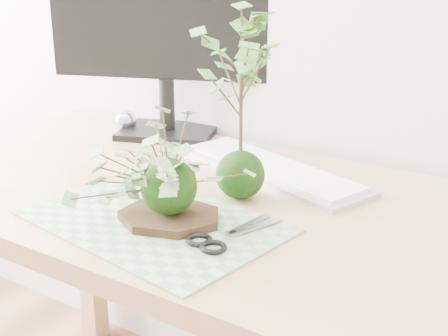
{
  "coord_description": "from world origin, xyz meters",
  "views": [
    {
      "loc": [
        0.55,
        0.3,
        1.2
      ],
      "look_at": [
        0.0,
        1.14,
        0.84
      ],
      "focal_mm": 50.0,
      "sensor_mm": 36.0,
      "label": 1
    }
  ],
  "objects_px": {
    "desk": "(245,246)",
    "monitor": "(167,15)",
    "ivy_kokedama": "(168,161)",
    "maple_kokedama": "(241,55)",
    "keyboard": "(272,169)"
  },
  "relations": [
    {
      "from": "keyboard",
      "to": "monitor",
      "type": "height_order",
      "value": "monitor"
    },
    {
      "from": "maple_kokedama",
      "to": "keyboard",
      "type": "relative_size",
      "value": 0.79
    },
    {
      "from": "ivy_kokedama",
      "to": "monitor",
      "type": "height_order",
      "value": "monitor"
    },
    {
      "from": "keyboard",
      "to": "monitor",
      "type": "xyz_separation_m",
      "value": [
        -0.36,
        0.11,
        0.29
      ]
    },
    {
      "from": "desk",
      "to": "maple_kokedama",
      "type": "bearing_deg",
      "value": 142.14
    },
    {
      "from": "ivy_kokedama",
      "to": "monitor",
      "type": "distance_m",
      "value": 0.59
    },
    {
      "from": "keyboard",
      "to": "monitor",
      "type": "bearing_deg",
      "value": -179.2
    },
    {
      "from": "desk",
      "to": "monitor",
      "type": "xyz_separation_m",
      "value": [
        -0.41,
        0.29,
        0.39
      ]
    },
    {
      "from": "desk",
      "to": "maple_kokedama",
      "type": "height_order",
      "value": "maple_kokedama"
    },
    {
      "from": "ivy_kokedama",
      "to": "maple_kokedama",
      "type": "height_order",
      "value": "maple_kokedama"
    },
    {
      "from": "ivy_kokedama",
      "to": "keyboard",
      "type": "relative_size",
      "value": 0.69
    },
    {
      "from": "ivy_kokedama",
      "to": "maple_kokedama",
      "type": "xyz_separation_m",
      "value": [
        0.04,
        0.17,
        0.16
      ]
    },
    {
      "from": "keyboard",
      "to": "ivy_kokedama",
      "type": "bearing_deg",
      "value": -75.74
    },
    {
      "from": "desk",
      "to": "monitor",
      "type": "height_order",
      "value": "monitor"
    },
    {
      "from": "ivy_kokedama",
      "to": "monitor",
      "type": "bearing_deg",
      "value": 127.99
    }
  ]
}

